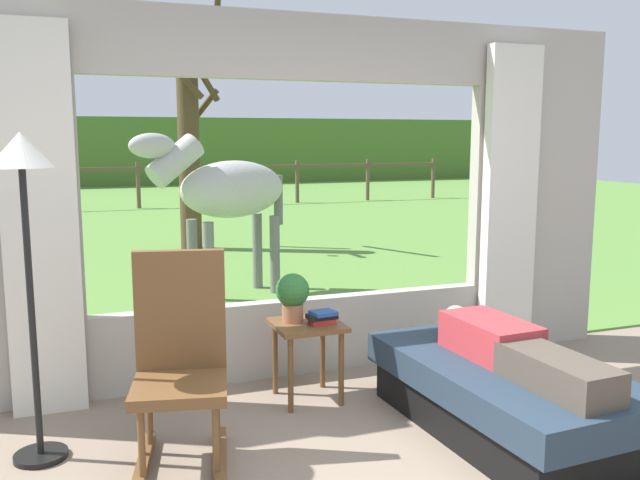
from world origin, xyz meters
name	(u,v)px	position (x,y,z in m)	size (l,w,h in m)	color
back_wall_with_window	(298,203)	(0.00, 2.26, 1.25)	(5.20, 0.12, 2.55)	#ADA599
curtain_panel_left	(40,223)	(-1.69, 2.12, 1.20)	(0.44, 0.10, 2.40)	silver
curtain_panel_right	(509,204)	(1.69, 2.12, 1.20)	(0.44, 0.10, 2.40)	silver
outdoor_pasture_lawn	(144,214)	(0.00, 13.16, 0.01)	(36.00, 21.68, 0.02)	#568438
distant_hill_ridge	(114,151)	(0.00, 23.00, 1.20)	(36.00, 2.00, 2.40)	#486B2B
recliner_sofa	(503,396)	(0.80, 0.88, 0.22)	(0.99, 1.75, 0.42)	black
reclining_person	(510,348)	(0.80, 0.83, 0.52)	(0.37, 1.44, 0.22)	#B23338
rocking_chair	(180,361)	(-1.01, 1.19, 0.55)	(0.59, 0.76, 1.12)	brown
side_table	(307,337)	(-0.11, 1.74, 0.43)	(0.44, 0.44, 0.52)	brown
potted_plant	(293,294)	(-0.19, 1.80, 0.70)	(0.22, 0.22, 0.32)	#9E6042
book_stack	(322,317)	(-0.03, 1.68, 0.56)	(0.19, 0.15, 0.09)	#B22D28
floor_lamp_left	(24,199)	(-1.73, 1.46, 1.40)	(0.32, 0.32, 1.74)	black
horse	(227,191)	(0.02, 4.67, 1.16)	(1.80, 1.00, 1.73)	#B2B2AD
pasture_tree	(190,139)	(0.20, 7.96, 1.68)	(1.03, 1.04, 3.70)	#4C3823
pasture_fence_line	(138,178)	(0.00, 14.35, 0.74)	(16.10, 0.10, 1.10)	brown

